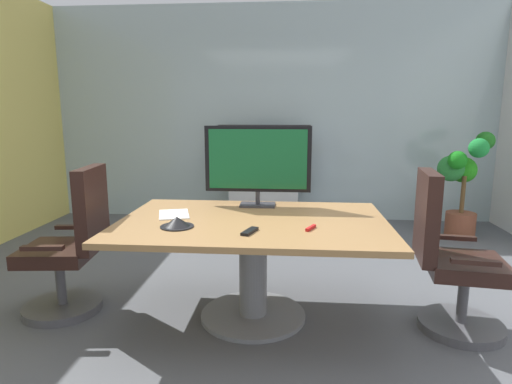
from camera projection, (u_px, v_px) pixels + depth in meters
The scene contains 12 objects.
ground_plane at pixel (253, 306), 3.26m from camera, with size 7.06×7.06×0.00m, color #515459.
wall_back_glass_partition at pixel (272, 114), 5.80m from camera, with size 6.06×0.10×2.88m, color #9EB2B7.
conference_table at pixel (253, 244), 3.00m from camera, with size 1.86×1.25×0.73m.
office_chair_left at pixel (71, 253), 3.11m from camera, with size 0.62×0.60×1.09m.
office_chair_right at pixel (450, 266), 2.85m from camera, with size 0.62×0.60×1.09m.
tv_monitor at pixel (258, 161), 3.34m from camera, with size 0.84×0.18×0.64m.
wall_display_unit at pixel (264, 191), 5.65m from camera, with size 1.20×0.36×1.31m.
potted_plant at pixel (462, 181), 4.97m from camera, with size 0.60×0.54×1.25m.
conference_phone at pixel (177, 222), 2.77m from camera, with size 0.22×0.22×0.07m.
remote_control at pixel (250, 231), 2.64m from camera, with size 0.05×0.17×0.02m, color black.
whiteboard_marker at pixel (311, 228), 2.72m from camera, with size 0.13×0.02×0.02m, color red.
paper_notepad at pixel (174, 214), 3.10m from camera, with size 0.21×0.30×0.01m, color white.
Camera 1 is at (0.28, -3.03, 1.47)m, focal length 29.72 mm.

